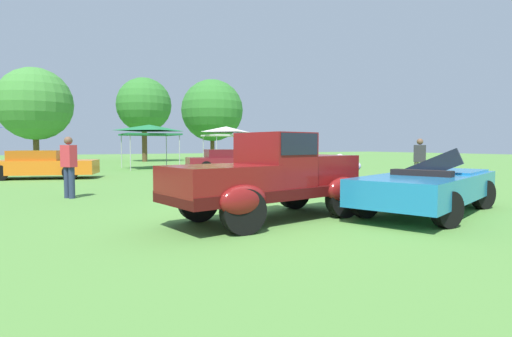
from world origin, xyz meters
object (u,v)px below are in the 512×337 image
Objects in this scene: spectator_by_row at (420,160)px; canopy_tent_right_field at (226,131)px; spectator_between_cars at (69,165)px; canopy_tent_center_field at (149,129)px; feature_pickup_truck at (272,176)px; neighbor_convertible at (430,186)px; show_car_orange at (40,165)px; show_car_burgundy at (226,161)px.

spectator_by_row is 15.29m from canopy_tent_right_field.
canopy_tent_center_field is at bearing 67.90° from spectator_between_cars.
feature_pickup_truck is 18.48m from canopy_tent_center_field.
neighbor_convertible is at bearing -14.39° from feature_pickup_truck.
show_car_orange is at bearing 95.33° from spectator_between_cars.
show_car_burgundy is at bearing 0.33° from show_car_orange.
canopy_tent_center_field is 1.18× the size of canopy_tent_right_field.
canopy_tent_center_field is at bearing 117.53° from show_car_burgundy.
canopy_tent_center_field and canopy_tent_right_field have the same top height.
show_car_burgundy is 10.35m from spectator_by_row.
feature_pickup_truck is 13.83m from show_car_burgundy.
spectator_between_cars is 1.00× the size of spectator_by_row.
spectator_by_row reaches higher than neighbor_convertible.
show_car_burgundy is (4.73, 12.99, -0.27)m from feature_pickup_truck.
spectator_between_cars is 0.53× the size of canopy_tent_center_field.
neighbor_convertible is 19.34m from canopy_tent_center_field.
show_car_orange is 8.24m from canopy_tent_center_field.
show_car_burgundy is 2.59× the size of spectator_by_row.
neighbor_convertible reaches higher than show_car_orange.
canopy_tent_right_field is at bearing 0.46° from canopy_tent_center_field.
neighbor_convertible is 2.93× the size of spectator_by_row.
canopy_tent_center_field is (-2.77, 5.32, 1.82)m from show_car_burgundy.
canopy_tent_right_field reaches higher than feature_pickup_truck.
canopy_tent_right_field is at bearing 25.90° from show_car_orange.
spectator_by_row is 16.36m from canopy_tent_center_field.
show_car_orange is (-7.47, 13.82, 0.02)m from neighbor_convertible.
feature_pickup_truck is 6.28m from spectator_between_cars.
feature_pickup_truck is 2.63× the size of spectator_between_cars.
neighbor_convertible is 1.04× the size of show_car_orange.
feature_pickup_truck reaches higher than show_car_burgundy.
spectator_between_cars is at bearing 137.33° from neighbor_convertible.
show_car_orange is 1.09× the size of show_car_burgundy.
spectator_by_row is (3.21, -9.83, 0.31)m from show_car_burgundy.
spectator_by_row reaches higher than show_car_orange.
neighbor_convertible is 19.67m from canopy_tent_right_field.
spectator_by_row reaches higher than show_car_burgundy.
canopy_tent_center_field reaches higher than show_car_orange.
show_car_orange is 15.45m from spectator_by_row.
show_car_orange is at bearing -154.10° from canopy_tent_right_field.
feature_pickup_truck is 0.93× the size of show_car_orange.
show_car_orange is 1.49× the size of canopy_tent_center_field.
show_car_orange is 1.76× the size of canopy_tent_right_field.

